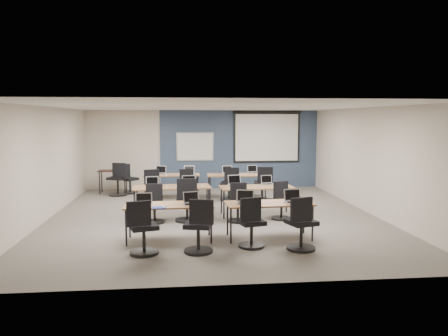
{
  "coord_description": "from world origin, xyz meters",
  "views": [
    {
      "loc": [
        -0.81,
        -10.59,
        2.41
      ],
      "look_at": [
        0.3,
        0.4,
        1.16
      ],
      "focal_mm": 35.0,
      "sensor_mm": 36.0,
      "label": 1
    }
  ],
  "objects": [
    {
      "name": "snack_plate",
      "position": [
        0.49,
        -2.29,
        0.74
      ],
      "size": [
        0.21,
        0.21,
        0.01
      ],
      "primitive_type": "cylinder",
      "rotation": [
        0.0,
        0.0,
        -0.32
      ],
      "color": "white",
      "rests_on": "training_table_front_right"
    },
    {
      "name": "snack_bowl",
      "position": [
        -0.37,
        -2.43,
        0.76
      ],
      "size": [
        0.22,
        0.22,
        0.05
      ],
      "primitive_type": "imported",
      "rotation": [
        0.0,
        0.0,
        -0.07
      ],
      "color": "brown",
      "rests_on": "training_table_front_left"
    },
    {
      "name": "mouse_5",
      "position": [
        -0.28,
        0.13,
        0.74
      ],
      "size": [
        0.09,
        0.12,
        0.04
      ],
      "primitive_type": "ellipsoid",
      "rotation": [
        0.0,
        0.0,
        -0.32
      ],
      "color": "white",
      "rests_on": "training_table_mid_left"
    },
    {
      "name": "wall_back",
      "position": [
        0.0,
        4.5,
        1.35
      ],
      "size": [
        8.0,
        0.04,
        2.7
      ],
      "primitive_type": "cube",
      "color": "beige",
      "rests_on": "ground"
    },
    {
      "name": "task_chair_7",
      "position": [
        1.58,
        -0.53,
        0.39
      ],
      "size": [
        0.49,
        0.47,
        0.95
      ],
      "rotation": [
        0.0,
        0.0,
        0.34
      ],
      "color": "black",
      "rests_on": "floor"
    },
    {
      "name": "task_chair_6",
      "position": [
        0.51,
        -0.68,
        0.39
      ],
      "size": [
        0.47,
        0.47,
        0.96
      ],
      "rotation": [
        0.0,
        0.0,
        0.07
      ],
      "color": "black",
      "rests_on": "floor"
    },
    {
      "name": "blue_mousepad",
      "position": [
        -1.22,
        -2.35,
        0.73
      ],
      "size": [
        0.27,
        0.23,
        0.01
      ],
      "primitive_type": "cube",
      "rotation": [
        0.0,
        0.0,
        0.07
      ],
      "color": "#1F3A9D",
      "rests_on": "training_table_front_left"
    },
    {
      "name": "training_table_front_right",
      "position": [
        0.96,
        -2.09,
        0.68
      ],
      "size": [
        1.74,
        0.73,
        0.73
      ],
      "rotation": [
        0.0,
        0.0,
        0.05
      ],
      "color": "brown",
      "rests_on": "floor"
    },
    {
      "name": "task_chair_3",
      "position": [
        1.38,
        -2.96,
        0.42
      ],
      "size": [
        0.55,
        0.54,
        1.02
      ],
      "rotation": [
        0.0,
        0.0,
        0.3
      ],
      "color": "black",
      "rests_on": "floor"
    },
    {
      "name": "laptop_6",
      "position": [
        0.56,
        0.26,
        0.79
      ],
      "size": [
        0.34,
        0.29,
        0.26
      ],
      "rotation": [
        0.0,
        0.0,
        0.25
      ],
      "color": "silver",
      "rests_on": "training_table_mid_right"
    },
    {
      "name": "mouse_0",
      "position": [
        -1.14,
        -2.36,
        0.74
      ],
      "size": [
        0.06,
        0.09,
        0.03
      ],
      "primitive_type": "ellipsoid",
      "rotation": [
        0.0,
        0.0,
        -0.1
      ],
      "color": "white",
      "rests_on": "training_table_front_left"
    },
    {
      "name": "spare_chair_b",
      "position": [
        -2.76,
        3.22,
        0.44
      ],
      "size": [
        0.62,
        0.58,
        1.05
      ],
      "rotation": [
        0.0,
        0.0,
        -0.4
      ],
      "color": "black",
      "rests_on": "floor"
    },
    {
      "name": "floor",
      "position": [
        0.0,
        0.0,
        0.0
      ],
      "size": [
        8.0,
        9.0,
        0.02
      ],
      "primitive_type": "cube",
      "color": "#6B6354",
      "rests_on": "ground"
    },
    {
      "name": "training_table_front_left",
      "position": [
        -1.04,
        -2.05,
        0.68
      ],
      "size": [
        1.74,
        0.73,
        0.73
      ],
      "rotation": [
        0.0,
        0.0,
        0.01
      ],
      "color": "#AA662F",
      "rests_on": "floor"
    },
    {
      "name": "laptop_9",
      "position": [
        -0.54,
        2.74,
        0.79
      ],
      "size": [
        0.32,
        0.28,
        0.25
      ],
      "rotation": [
        0.0,
        0.0,
        -0.16
      ],
      "color": "silver",
      "rests_on": "training_table_back_left"
    },
    {
      "name": "task_chair_4",
      "position": [
        -1.42,
        -0.59,
        0.39
      ],
      "size": [
        0.46,
        0.46,
        0.95
      ],
      "rotation": [
        0.0,
        0.0,
        -0.06
      ],
      "color": "black",
      "rests_on": "floor"
    },
    {
      "name": "mouse_6",
      "position": [
        0.79,
        0.16,
        0.74
      ],
      "size": [
        0.07,
        0.1,
        0.03
      ],
      "primitive_type": "ellipsoid",
      "rotation": [
        0.0,
        0.0,
        0.1
      ],
      "color": "white",
      "rests_on": "training_table_mid_right"
    },
    {
      "name": "task_chair_2",
      "position": [
        0.49,
        -2.71,
        0.4
      ],
      "size": [
        0.5,
        0.5,
        0.98
      ],
      "rotation": [
        0.0,
        0.0,
        0.26
      ],
      "color": "black",
      "rests_on": "floor"
    },
    {
      "name": "laptop_4",
      "position": [
        -1.52,
        0.31,
        0.79
      ],
      "size": [
        0.32,
        0.27,
        0.24
      ],
      "rotation": [
        0.0,
        0.0,
        0.02
      ],
      "color": "#AFB0B6",
      "rests_on": "training_table_mid_left"
    },
    {
      "name": "mouse_3",
      "position": [
        1.6,
        -2.28,
        0.74
      ],
      "size": [
        0.06,
        0.1,
        0.04
      ],
      "primitive_type": "ellipsoid",
      "rotation": [
        0.0,
        0.0,
        0.03
      ],
      "color": "white",
      "rests_on": "training_table_front_right"
    },
    {
      "name": "laptop_7",
      "position": [
        1.41,
        0.37,
        0.79
      ],
      "size": [
        0.3,
        0.26,
        0.23
      ],
      "rotation": [
        0.0,
        0.0,
        0.2
      ],
      "color": "#B4B4BE",
      "rests_on": "training_table_mid_right"
    },
    {
      "name": "ceiling",
      "position": [
        0.0,
        0.0,
        2.7
      ],
      "size": [
        8.0,
        9.0,
        0.02
      ],
      "primitive_type": "cube",
      "color": "white",
      "rests_on": "ground"
    },
    {
      "name": "task_chair_10",
      "position": [
        0.63,
        2.02,
        0.42
      ],
      "size": [
        0.53,
        0.53,
        1.01
      ],
      "rotation": [
        0.0,
        0.0,
        -0.27
      ],
      "color": "black",
      "rests_on": "floor"
    },
    {
      "name": "spare_chair_a",
      "position": [
        -2.48,
        3.6,
        0.4
      ],
      "size": [
        0.58,
        0.49,
        0.97
      ],
      "rotation": [
        0.0,
        0.0,
        0.78
      ],
      "color": "black",
      "rests_on": "floor"
    },
    {
      "name": "task_chair_9",
      "position": [
        -0.62,
        2.05,
        0.4
      ],
      "size": [
        0.49,
        0.49,
        0.98
      ],
      "rotation": [
        0.0,
        0.0,
        0.16
      ],
      "color": "black",
      "rests_on": "floor"
    },
    {
      "name": "mouse_7",
      "position": [
        1.63,
        0.14,
        0.74
      ],
      "size": [
        0.08,
        0.1,
        0.03
      ],
      "primitive_type": "ellipsoid",
      "rotation": [
        0.0,
        0.0,
        0.33
      ],
      "color": "white",
      "rests_on": "training_table_mid_right"
    },
    {
      "name": "training_table_mid_right",
      "position": [
        1.07,
        0.02,
        0.69
      ],
      "size": [
        1.82,
        0.76,
        0.73
      ],
      "rotation": [
        0.0,
        0.0,
        0.06
      ],
      "color": "brown",
      "rests_on": "floor"
    },
    {
      "name": "laptop_3",
      "position": [
        1.45,
        -2.12,
        0.8
      ],
      "size": [
        0.35,
        0.3,
        0.27
      ],
      "rotation": [
        0.0,
        0.0,
        0.12
      ],
      "color": "#A0A0AA",
      "rests_on": "training_table_front_right"
    },
    {
      "name": "training_table_back_right",
      "position": [
        0.89,
        2.43,
        0.68
      ],
      "size": [
        1.78,
        0.74,
        0.73
      ],
      "rotation": [
        0.0,
        0.0,
        -0.04
      ],
      "color": "#9D6F44",
      "rests_on": "floor"
    },
    {
      "name": "utility_table",
      "position": [
        -2.99,
        3.72,
        0.66
      ],
      "size": [
        0.91,
        0.51,
        0.75
      ],
      "rotation": [
        0.0,
        0.0,
        -0.02
      ],
      "color": "black",
      "rests_on": "floor"
    },
    {
      "name": "projector_screen",
      "position": [
        2.2,
        4.41,
        1.89
      ],
      "size": [
        2.4,
        0.1,
        1.82
      ],
      "color": "black",
      "rests_on": "wall_back"
    },
    {
      "name": "blue_accent_panel",
      "position": [
        1.25,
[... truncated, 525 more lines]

